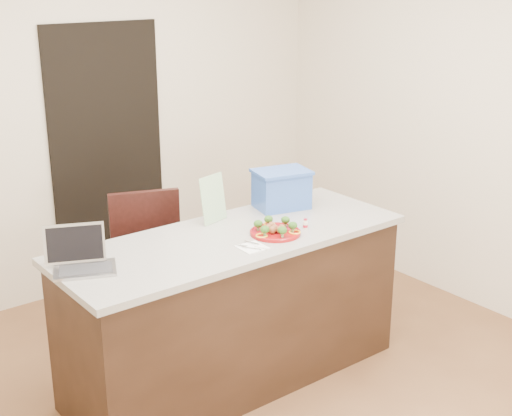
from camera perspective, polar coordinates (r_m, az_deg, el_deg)
ground at (r=4.30m, az=0.31°, el=-14.71°), size 4.00×4.00×0.00m
room_shell at (r=3.66m, az=0.36°, el=6.96°), size 4.00×4.00×4.00m
doorway at (r=5.50m, az=-11.75°, el=3.93°), size 0.90×0.02×2.00m
island at (r=4.24m, az=-1.79°, el=-8.00°), size 2.06×0.76×0.92m
plate at (r=4.07m, az=1.55°, el=-1.94°), size 0.29×0.29×0.02m
meatballs at (r=4.05m, az=1.52°, el=-1.61°), size 0.11×0.12×0.04m
broccoli at (r=4.05m, az=1.56°, el=-1.34°), size 0.24×0.24×0.04m
pepper_rings at (r=4.06m, az=1.55°, el=-1.81°), size 0.25×0.26×0.01m
napkin at (r=3.87m, az=-0.31°, el=-3.17°), size 0.15×0.15×0.01m
fork at (r=3.86m, az=-0.60°, el=-3.13°), size 0.07×0.14×0.00m
knife at (r=3.88m, az=0.18°, el=-3.04°), size 0.05×0.17×0.01m
yogurt_bottle at (r=4.15m, az=3.97°, el=-1.36°), size 0.03×0.03×0.06m
laptop at (r=3.71m, az=-13.90°, el=-3.83°), size 0.37×0.35×0.22m
leaflet at (r=4.23m, az=-3.45°, el=0.74°), size 0.20×0.09×0.28m
blue_box at (r=4.48m, az=2.05°, el=1.54°), size 0.39×0.32×0.24m
chair at (r=4.63m, az=-8.06°, el=-4.20°), size 0.58×0.59×1.02m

